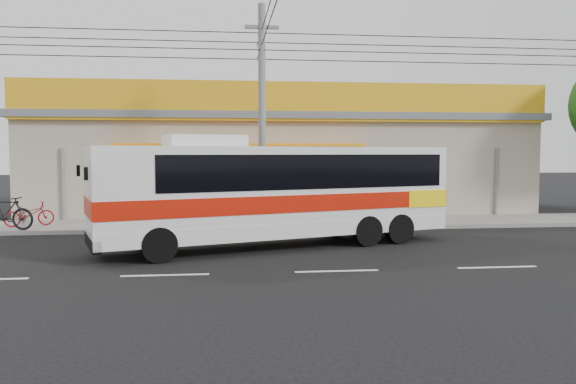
# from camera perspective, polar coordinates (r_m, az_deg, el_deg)

# --- Properties ---
(ground) EXTENTS (120.00, 120.00, 0.00)m
(ground) POSITION_cam_1_polar(r_m,az_deg,el_deg) (15.89, 3.18, -6.17)
(ground) COLOR black
(ground) RESTS_ON ground
(sidewalk) EXTENTS (30.00, 3.20, 0.15)m
(sidewalk) POSITION_cam_1_polar(r_m,az_deg,el_deg) (21.75, 0.55, -3.21)
(sidewalk) COLOR slate
(sidewalk) RESTS_ON ground
(lane_markings) EXTENTS (50.00, 0.12, 0.01)m
(lane_markings) POSITION_cam_1_polar(r_m,az_deg,el_deg) (13.48, 4.97, -8.03)
(lane_markings) COLOR silver
(lane_markings) RESTS_ON ground
(storefront_building) EXTENTS (22.60, 9.20, 5.70)m
(storefront_building) POSITION_cam_1_polar(r_m,az_deg,el_deg) (27.09, -0.88, 2.93)
(storefront_building) COLOR #A99D88
(storefront_building) RESTS_ON ground
(coach_bus) EXTENTS (10.89, 5.47, 3.30)m
(coach_bus) POSITION_cam_1_polar(r_m,az_deg,el_deg) (16.70, -0.50, 0.44)
(coach_bus) COLOR silver
(coach_bus) RESTS_ON ground
(motorbike_red) EXTENTS (1.78, 1.26, 0.89)m
(motorbike_red) POSITION_cam_1_polar(r_m,az_deg,el_deg) (22.37, -24.80, -2.04)
(motorbike_red) COLOR maroon
(motorbike_red) RESTS_ON sidewalk
(motorbike_dark) EXTENTS (2.07, 0.95, 1.20)m
(motorbike_dark) POSITION_cam_1_polar(r_m,az_deg,el_deg) (21.58, -26.77, -1.90)
(motorbike_dark) COLOR black
(motorbike_dark) RESTS_ON sidewalk
(utility_pole) EXTENTS (34.00, 14.00, 7.92)m
(utility_pole) POSITION_cam_1_polar(r_m,az_deg,el_deg) (20.01, -2.68, 14.72)
(utility_pole) COLOR slate
(utility_pole) RESTS_ON ground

